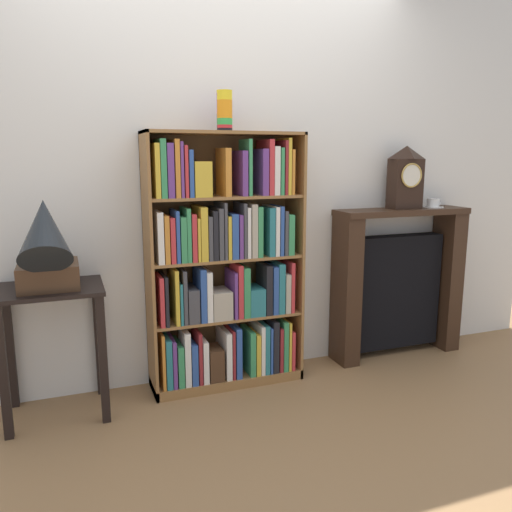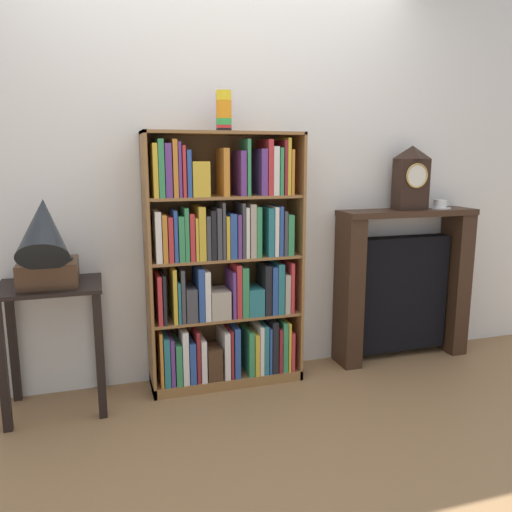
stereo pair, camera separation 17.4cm
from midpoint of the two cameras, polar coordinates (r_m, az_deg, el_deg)
name	(u,v)px [view 1 (the left image)]	position (r m, az deg, el deg)	size (l,w,h in m)	color
ground_plane	(231,389)	(3.27, -4.34, -14.64)	(7.74, 6.40, 0.02)	#997047
wall_back	(238,174)	(3.26, -3.62, 9.16)	(4.74, 0.08, 2.60)	silver
bookshelf	(225,272)	(3.11, -5.11, -1.80)	(0.94, 0.29, 1.55)	olive
cup_stack	(224,111)	(3.03, -5.30, 15.87)	(0.09, 0.09, 0.23)	black
side_table_left	(53,323)	(3.00, -23.37, -6.91)	(0.54, 0.43, 0.73)	black
gramophone	(46,245)	(2.83, -24.11, 1.07)	(0.30, 0.48, 0.55)	#472D1C
fireplace_mantel	(397,284)	(3.74, 14.19, -3.01)	(0.97, 0.25, 1.05)	#382316
mantel_clock	(406,177)	(3.63, 15.08, 8.48)	(0.22, 0.13, 0.42)	black
teacup_with_saucer	(433,204)	(3.79, 17.96, 5.59)	(0.15, 0.15, 0.06)	white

